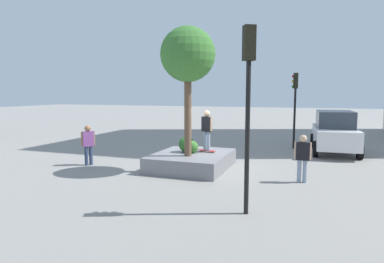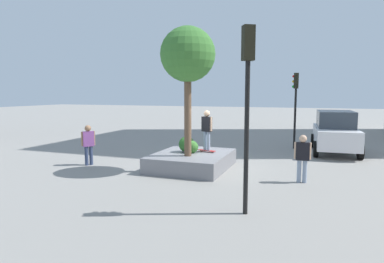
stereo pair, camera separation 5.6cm
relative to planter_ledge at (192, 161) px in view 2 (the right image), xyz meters
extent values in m
plane|color=gray|center=(-0.51, 0.28, -0.31)|extent=(120.00, 120.00, 0.00)
cube|color=gray|center=(0.00, 0.00, 0.00)|extent=(3.55, 2.91, 0.63)
cylinder|color=brown|center=(0.62, 0.05, 2.00)|extent=(0.28, 0.28, 3.36)
sphere|color=#3D7A33|center=(0.62, 0.05, 4.26)|extent=(2.12, 2.12, 2.12)
sphere|color=#2D6628|center=(-0.17, -0.31, 0.65)|extent=(0.66, 0.66, 0.66)
sphere|color=#3D7A33|center=(-0.04, -0.01, 0.57)|extent=(0.51, 0.51, 0.51)
cube|color=#A51E1E|center=(-0.47, 0.49, 0.38)|extent=(0.41, 0.83, 0.02)
sphere|color=beige|center=(-0.45, 0.22, 0.34)|extent=(0.06, 0.06, 0.06)
sphere|color=beige|center=(-0.62, 0.26, 0.34)|extent=(0.06, 0.06, 0.06)
sphere|color=beige|center=(-0.32, 0.71, 0.34)|extent=(0.06, 0.06, 0.06)
sphere|color=beige|center=(-0.48, 0.76, 0.34)|extent=(0.06, 0.06, 0.06)
cylinder|color=#8C9EB7|center=(-0.43, 0.57, 0.78)|extent=(0.15, 0.15, 0.80)
cylinder|color=#8C9EB7|center=(-0.51, 0.40, 0.78)|extent=(0.15, 0.15, 0.80)
cube|color=black|center=(-0.47, 0.49, 1.49)|extent=(0.37, 0.49, 0.62)
cylinder|color=#D8AD8C|center=(-0.37, 0.70, 1.51)|extent=(0.10, 0.10, 0.59)
cylinder|color=#D8AD8C|center=(-0.57, 0.27, 1.51)|extent=(0.10, 0.10, 0.59)
sphere|color=#D8AD8C|center=(-0.47, 0.49, 1.94)|extent=(0.26, 0.26, 0.26)
cube|color=white|center=(-5.88, 5.72, 0.55)|extent=(4.76, 2.20, 0.93)
cube|color=#38424C|center=(-6.12, 5.71, 1.43)|extent=(2.70, 1.86, 0.84)
cylinder|color=black|center=(-4.44, 6.78, 0.08)|extent=(0.80, 0.27, 0.79)
cylinder|color=black|center=(-4.34, 4.82, 0.08)|extent=(0.80, 0.27, 0.79)
cylinder|color=black|center=(-7.42, 6.62, 0.08)|extent=(0.80, 0.27, 0.79)
cylinder|color=black|center=(-7.32, 4.67, 0.08)|extent=(0.80, 0.27, 0.79)
cylinder|color=black|center=(4.51, 3.12, 1.63)|extent=(0.12, 0.12, 3.89)
cube|color=black|center=(4.51, 3.12, 4.00)|extent=(0.35, 0.36, 0.85)
sphere|color=red|center=(4.38, 3.04, 4.25)|extent=(0.14, 0.14, 0.14)
sphere|color=gold|center=(4.38, 3.04, 3.97)|extent=(0.14, 0.14, 0.14)
sphere|color=green|center=(4.38, 3.04, 3.69)|extent=(0.14, 0.14, 0.14)
cylinder|color=black|center=(-6.63, 3.66, 1.35)|extent=(0.12, 0.12, 3.34)
cube|color=black|center=(-6.63, 3.66, 3.45)|extent=(0.29, 0.25, 0.85)
sphere|color=red|center=(-6.63, 3.51, 3.69)|extent=(0.14, 0.14, 0.14)
sphere|color=gold|center=(-6.63, 3.51, 3.41)|extent=(0.14, 0.14, 0.14)
sphere|color=green|center=(-6.63, 3.51, 3.13)|extent=(0.14, 0.14, 0.14)
cylinder|color=navy|center=(0.90, -4.33, 0.10)|extent=(0.15, 0.15, 0.82)
cylinder|color=navy|center=(1.05, -4.45, 0.10)|extent=(0.15, 0.15, 0.82)
cube|color=#8C4C99|center=(0.97, -4.39, 0.83)|extent=(0.49, 0.44, 0.64)
cylinder|color=#9E7251|center=(0.78, -4.24, 0.85)|extent=(0.10, 0.10, 0.61)
cylinder|color=#9E7251|center=(1.17, -4.54, 0.85)|extent=(0.10, 0.10, 0.61)
sphere|color=#9E7251|center=(0.97, -4.39, 1.28)|extent=(0.27, 0.27, 0.27)
cylinder|color=#8C9EB7|center=(0.81, 4.27, 0.08)|extent=(0.14, 0.14, 0.79)
cylinder|color=#8C9EB7|center=(0.80, 4.46, 0.08)|extent=(0.14, 0.14, 0.79)
cube|color=black|center=(0.80, 4.36, 0.79)|extent=(0.22, 0.46, 0.62)
cylinder|color=#D8AD8C|center=(0.82, 4.13, 0.81)|extent=(0.10, 0.10, 0.59)
cylinder|color=#D8AD8C|center=(0.79, 4.60, 0.81)|extent=(0.10, 0.10, 0.59)
sphere|color=#D8AD8C|center=(0.80, 4.36, 1.23)|extent=(0.26, 0.26, 0.26)
camera|label=1|loc=(12.89, 4.68, 2.80)|focal=31.54mm
camera|label=2|loc=(12.88, 4.73, 2.80)|focal=31.54mm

